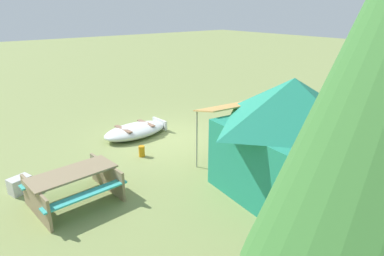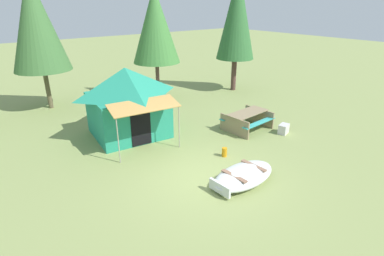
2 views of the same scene
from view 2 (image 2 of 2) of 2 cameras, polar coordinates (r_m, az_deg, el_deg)
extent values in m
plane|color=#849353|center=(9.52, 1.92, -8.98)|extent=(80.00, 80.00, 0.00)
ellipsoid|color=silver|center=(9.28, 9.66, -8.75)|extent=(2.32, 1.32, 0.42)
ellipsoid|color=#474949|center=(9.26, 9.67, -8.57)|extent=(2.13, 1.17, 0.15)
cube|color=#87614C|center=(9.51, 11.46, -6.89)|extent=(0.20, 0.90, 0.04)
cube|color=#87614C|center=(8.89, 7.87, -8.86)|extent=(0.20, 0.90, 0.04)
cube|color=silver|center=(8.60, 5.21, -11.11)|extent=(0.13, 0.75, 0.32)
cube|color=#238C6F|center=(12.35, -11.79, 2.44)|extent=(2.95, 2.80, 1.65)
pyramid|color=#238C6F|center=(11.96, -12.31, 8.52)|extent=(3.19, 3.03, 1.05)
cube|color=black|center=(11.28, -9.51, -0.07)|extent=(0.76, 0.12, 1.32)
cube|color=tan|center=(10.53, -8.93, 4.18)|extent=(2.50, 1.17, 0.23)
cylinder|color=gray|center=(10.97, -2.42, 0.09)|extent=(0.04, 0.04, 1.57)
cylinder|color=gray|center=(10.18, -13.62, -2.43)|extent=(0.04, 0.04, 1.57)
cube|color=#8E7A5A|center=(12.81, 10.36, 2.86)|extent=(1.89, 0.91, 0.04)
cube|color=#38AEA9|center=(13.25, 8.23, 2.43)|extent=(1.85, 0.40, 0.04)
cube|color=#38AEA9|center=(12.57, 12.45, 0.97)|extent=(1.85, 0.40, 0.04)
cube|color=#8E7A5A|center=(13.56, 12.40, 2.12)|extent=(0.17, 1.48, 0.71)
cube|color=#8E7A5A|center=(12.34, 7.89, 0.37)|extent=(0.17, 1.48, 0.71)
cube|color=silver|center=(12.92, 16.76, -0.16)|extent=(0.55, 0.44, 0.39)
cylinder|color=orange|center=(10.63, 6.08, -4.51)|extent=(0.25, 0.25, 0.32)
cylinder|color=brown|center=(16.89, -6.42, 8.81)|extent=(0.20, 0.20, 1.98)
cone|color=#3E7937|center=(16.45, -6.88, 18.57)|extent=(2.46, 2.46, 3.77)
cylinder|color=#513630|center=(18.65, 7.80, 9.91)|extent=(0.30, 0.30, 1.88)
cone|color=#2E6432|center=(18.21, 8.39, 20.22)|extent=(2.17, 2.17, 4.81)
cylinder|color=brown|center=(16.76, -25.33, 6.54)|extent=(0.22, 0.22, 1.91)
cone|color=#3D6A35|center=(16.29, -27.23, 17.11)|extent=(2.62, 2.62, 4.33)
camera|label=1|loc=(18.50, -0.70, 20.03)|focal=31.67mm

